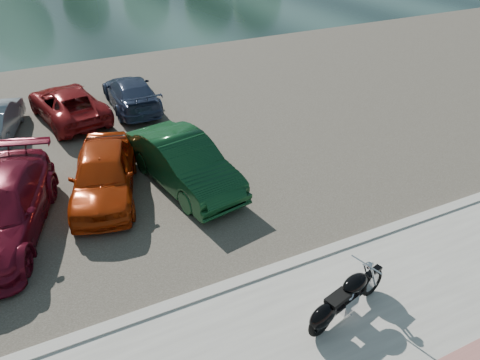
# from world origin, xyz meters

# --- Properties ---
(ground) EXTENTS (200.00, 200.00, 0.00)m
(ground) POSITION_xyz_m (0.00, 0.00, 0.00)
(ground) COLOR #595447
(ground) RESTS_ON ground
(kerb) EXTENTS (60.00, 0.30, 0.14)m
(kerb) POSITION_xyz_m (0.00, 2.00, 0.07)
(kerb) COLOR #9C9993
(kerb) RESTS_ON ground
(parking_lot) EXTENTS (60.00, 18.00, 0.04)m
(parking_lot) POSITION_xyz_m (0.00, 11.00, 0.02)
(parking_lot) COLOR #3E3932
(parking_lot) RESTS_ON ground
(motorcycle) EXTENTS (2.29, 0.95, 1.05)m
(motorcycle) POSITION_xyz_m (-0.06, 0.16, 0.56)
(motorcycle) COLOR black
(motorcycle) RESTS_ON promenade
(car_4) EXTENTS (2.80, 4.55, 1.45)m
(car_4) POSITION_xyz_m (-3.32, 6.93, 0.76)
(car_4) COLOR #B1330B
(car_4) RESTS_ON parking_lot
(car_5) EXTENTS (2.38, 4.77, 1.50)m
(car_5) POSITION_xyz_m (-1.06, 6.48, 0.79)
(car_5) COLOR #103E1E
(car_5) RESTS_ON parking_lot
(car_10) EXTENTS (2.83, 4.79, 1.25)m
(car_10) POSITION_xyz_m (-3.40, 12.89, 0.66)
(car_10) COLOR maroon
(car_10) RESTS_ON parking_lot
(car_11) EXTENTS (1.87, 4.34, 1.25)m
(car_11) POSITION_xyz_m (-0.94, 12.92, 0.66)
(car_11) COLOR #2B3755
(car_11) RESTS_ON parking_lot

